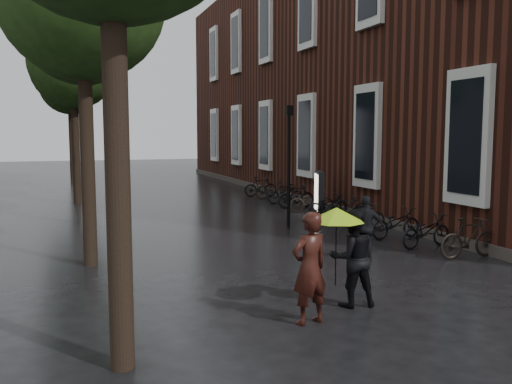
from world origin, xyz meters
name	(u,v)px	position (x,y,z in m)	size (l,w,h in m)	color
ground	(423,355)	(0.00, 0.00, 0.00)	(120.00, 120.00, 0.00)	black
brick_building	(362,79)	(10.47, 19.46, 5.99)	(10.20, 33.20, 12.00)	#38160F
street_trees	(76,47)	(-3.99, 15.91, 6.34)	(4.33, 34.03, 8.91)	black
person_burgundy	(310,268)	(-0.96, 1.70, 0.92)	(0.67, 0.44, 1.85)	#33130E
person_black	(352,258)	(0.16, 2.27, 0.88)	(0.85, 0.67, 1.76)	black
lime_umbrella	(336,215)	(-0.31, 2.01, 1.72)	(0.97, 0.97, 1.44)	black
pedestrian_walking	(366,228)	(2.25, 5.26, 0.80)	(0.93, 0.39, 1.59)	black
parked_bicycles	(330,205)	(4.58, 11.60, 0.47)	(2.03, 14.74, 1.03)	black
ad_lightbox	(319,193)	(4.50, 12.35, 0.84)	(0.26, 1.11, 1.67)	black
lamp_post	(289,154)	(2.27, 10.08, 2.42)	(0.21, 0.21, 3.99)	black
cycle_sign	(88,159)	(-3.60, 17.77, 2.03)	(0.16, 0.56, 3.07)	#262628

